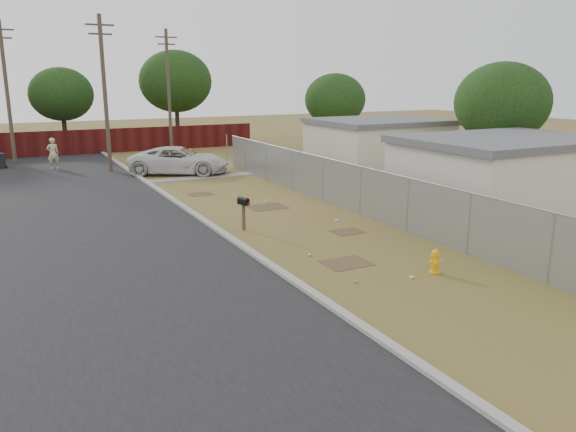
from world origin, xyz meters
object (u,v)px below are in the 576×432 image
pickup_truck (179,160)px  pedestrian (53,154)px  fire_hydrant (435,262)px  mailbox (243,204)px

pickup_truck → pedestrian: size_ratio=2.95×
fire_hydrant → mailbox: (-3.05, 6.87, 0.63)m
fire_hydrant → pickup_truck: (-1.52, 20.20, 0.45)m
mailbox → pedestrian: 19.16m
mailbox → pedestrian: size_ratio=0.64×
fire_hydrant → pickup_truck: 20.26m
fire_hydrant → pickup_truck: size_ratio=0.13×
fire_hydrant → pedestrian: bearing=107.3°
fire_hydrant → mailbox: bearing=113.9°
mailbox → pickup_truck: 13.41m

